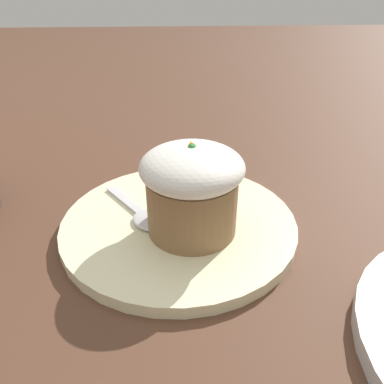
{
  "coord_description": "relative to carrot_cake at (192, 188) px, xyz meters",
  "views": [
    {
      "loc": [
        -0.36,
        0.01,
        0.26
      ],
      "look_at": [
        -0.02,
        -0.01,
        0.06
      ],
      "focal_mm": 35.0,
      "sensor_mm": 36.0,
      "label": 1
    }
  ],
  "objects": [
    {
      "name": "spoon",
      "position": [
        0.02,
        0.05,
        -0.05
      ],
      "size": [
        0.11,
        0.09,
        0.01
      ],
      "color": "silver",
      "rests_on": "dessert_plate"
    },
    {
      "name": "carrot_cake",
      "position": [
        0.0,
        0.0,
        0.0
      ],
      "size": [
        0.11,
        0.11,
        0.1
      ],
      "color": "olive",
      "rests_on": "dessert_plate"
    },
    {
      "name": "ground_plane",
      "position": [
        0.02,
        0.01,
        -0.07
      ],
      "size": [
        4.0,
        4.0,
        0.0
      ],
      "primitive_type": "plane",
      "color": "#513323"
    },
    {
      "name": "dessert_plate",
      "position": [
        0.02,
        0.01,
        -0.06
      ],
      "size": [
        0.27,
        0.27,
        0.01
      ],
      "color": "beige",
      "rests_on": "ground_plane"
    }
  ]
}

